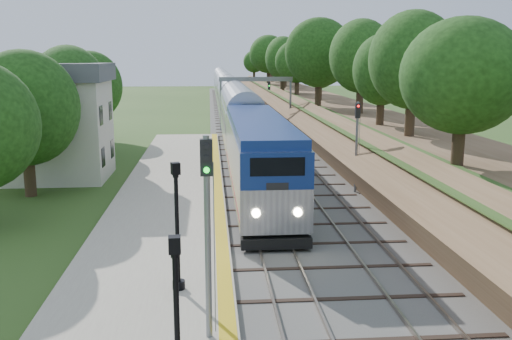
{
  "coord_description": "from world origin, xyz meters",
  "views": [
    {
      "loc": [
        -2.79,
        -10.3,
        8.41
      ],
      "look_at": [
        -0.5,
        17.87,
        2.8
      ],
      "focal_mm": 40.0,
      "sensor_mm": 36.0,
      "label": 1
    }
  ],
  "objects": [
    {
      "name": "embankment",
      "position": [
        10.35,
        60.0,
        1.95
      ],
      "size": [
        10.64,
        170.0,
        11.7
      ],
      "color": "brown",
      "rests_on": "ground"
    },
    {
      "name": "signal_farside",
      "position": [
        6.2,
        23.78,
        3.56
      ],
      "size": [
        0.31,
        0.25,
        5.63
      ],
      "color": "slate",
      "rests_on": "ground"
    },
    {
      "name": "lamppost_mid",
      "position": [
        -3.59,
        1.63,
        2.26
      ],
      "size": [
        0.42,
        0.42,
        4.22
      ],
      "color": "black",
      "rests_on": "platform"
    },
    {
      "name": "signal_gantry",
      "position": [
        2.47,
        54.99,
        4.82
      ],
      "size": [
        8.4,
        0.38,
        6.2
      ],
      "color": "slate",
      "rests_on": "ground"
    },
    {
      "name": "trees_behind_platform",
      "position": [
        -11.17,
        20.67,
        4.53
      ],
      "size": [
        7.82,
        53.32,
        7.21
      ],
      "color": "#332316",
      "rests_on": "ground"
    },
    {
      "name": "signal_platform",
      "position": [
        -2.9,
        5.18,
        4.03
      ],
      "size": [
        0.35,
        0.28,
        5.93
      ],
      "color": "slate",
      "rests_on": "platform"
    },
    {
      "name": "station_building",
      "position": [
        -14.0,
        30.0,
        4.09
      ],
      "size": [
        8.6,
        6.6,
        8.0
      ],
      "color": "beige",
      "rests_on": "ground"
    },
    {
      "name": "train",
      "position": [
        0.0,
        75.46,
        2.38
      ],
      "size": [
        3.18,
        127.27,
        4.67
      ],
      "color": "black",
      "rests_on": "trackbed"
    },
    {
      "name": "yellow_stripe",
      "position": [
        -2.35,
        16.0,
        0.39
      ],
      "size": [
        0.55,
        68.0,
        0.01
      ],
      "primitive_type": "cube",
      "color": "gold",
      "rests_on": "platform"
    },
    {
      "name": "lamppost_far",
      "position": [
        -3.97,
        8.76,
        2.4
      ],
      "size": [
        0.45,
        0.45,
        4.53
      ],
      "color": "black",
      "rests_on": "platform"
    },
    {
      "name": "platform",
      "position": [
        -5.2,
        16.0,
        0.19
      ],
      "size": [
        6.4,
        68.0,
        0.38
      ],
      "primitive_type": "cube",
      "color": "#A69986",
      "rests_on": "ground"
    },
    {
      "name": "trackbed",
      "position": [
        2.0,
        60.0,
        0.07
      ],
      "size": [
        9.5,
        170.0,
        0.28
      ],
      "color": "#4C4944",
      "rests_on": "ground"
    }
  ]
}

